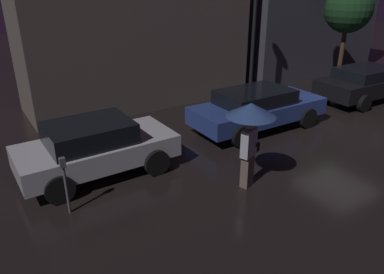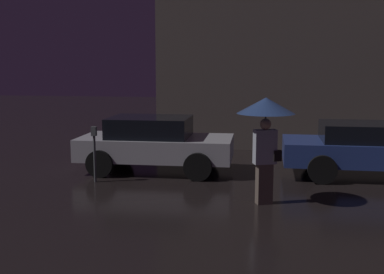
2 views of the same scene
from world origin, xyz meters
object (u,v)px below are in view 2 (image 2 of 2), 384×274
at_px(pedestrian_with_umbrella, 266,119).
at_px(parking_meter, 94,148).
at_px(parked_car_blue, 377,148).
at_px(parked_car_silver, 154,143).

bearing_deg(pedestrian_with_umbrella, parking_meter, 143.01).
distance_m(parked_car_blue, parking_meter, 6.98).
distance_m(pedestrian_with_umbrella, parking_meter, 4.32).
distance_m(parked_car_blue, pedestrian_with_umbrella, 4.05).
height_order(pedestrian_with_umbrella, parking_meter, pedestrian_with_umbrella).
relative_size(parked_car_blue, pedestrian_with_umbrella, 2.17).
relative_size(parked_car_silver, parking_meter, 2.99).
distance_m(parked_car_silver, parked_car_blue, 5.66).
bearing_deg(parking_meter, parked_car_silver, 50.88).
bearing_deg(pedestrian_with_umbrella, parked_car_silver, 117.60).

